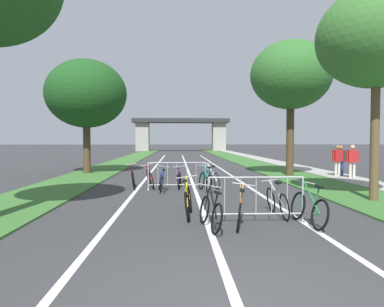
# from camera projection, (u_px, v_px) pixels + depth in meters

# --- Properties ---
(grass_verge_left) EXTENTS (2.67, 69.16, 0.05)m
(grass_verge_left) POSITION_uv_depth(u_px,v_px,m) (126.00, 161.00, 31.86)
(grass_verge_left) COLOR #386B2D
(grass_verge_left) RESTS_ON ground
(grass_verge_right) EXTENTS (2.67, 69.16, 0.05)m
(grass_verge_right) POSITION_uv_depth(u_px,v_px,m) (242.00, 160.00, 32.32)
(grass_verge_right) COLOR #386B2D
(grass_verge_right) RESTS_ON ground
(sidewalk_path_right) EXTENTS (1.68, 69.16, 0.08)m
(sidewalk_path_right) POSITION_uv_depth(u_px,v_px,m) (265.00, 160.00, 32.41)
(sidewalk_path_right) COLOR #9E9B93
(sidewalk_path_right) RESTS_ON ground
(lane_stripe_center) EXTENTS (0.14, 40.01, 0.01)m
(lane_stripe_center) POSITION_uv_depth(u_px,v_px,m) (187.00, 168.00, 23.82)
(lane_stripe_center) COLOR silver
(lane_stripe_center) RESTS_ON ground
(lane_stripe_right_lane) EXTENTS (0.14, 40.01, 0.01)m
(lane_stripe_right_lane) POSITION_uv_depth(u_px,v_px,m) (219.00, 168.00, 23.91)
(lane_stripe_right_lane) COLOR silver
(lane_stripe_right_lane) RESTS_ON ground
(lane_stripe_left_lane) EXTENTS (0.14, 40.01, 0.01)m
(lane_stripe_left_lane) POSITION_uv_depth(u_px,v_px,m) (154.00, 168.00, 23.72)
(lane_stripe_left_lane) COLOR silver
(lane_stripe_left_lane) RESTS_ON ground
(overpass_bridge) EXTENTS (16.63, 3.75, 5.62)m
(overpass_bridge) POSITION_uv_depth(u_px,v_px,m) (181.00, 130.00, 60.76)
(overpass_bridge) COLOR #2D2D30
(overpass_bridge) RESTS_ON ground
(tree_left_cypress_far) EXTENTS (4.46, 4.46, 6.37)m
(tree_left_cypress_far) POSITION_uv_depth(u_px,v_px,m) (86.00, 94.00, 19.47)
(tree_left_cypress_far) COLOR #4C3823
(tree_left_cypress_far) RESTS_ON ground
(tree_right_oak_near) EXTENTS (3.55, 3.55, 6.49)m
(tree_right_oak_near) POSITION_uv_depth(u_px,v_px,m) (377.00, 38.00, 10.51)
(tree_right_oak_near) COLOR brown
(tree_right_oak_near) RESTS_ON ground
(tree_right_maple_mid) EXTENTS (4.16, 4.16, 7.04)m
(tree_right_maple_mid) POSITION_uv_depth(u_px,v_px,m) (291.00, 76.00, 18.09)
(tree_right_maple_mid) COLOR #4C3823
(tree_right_maple_mid) RESTS_ON ground
(crowd_barrier_nearest) EXTENTS (2.25, 0.44, 1.05)m
(crowd_barrier_nearest) POSITION_uv_depth(u_px,v_px,m) (256.00, 199.00, 8.08)
(crowd_barrier_nearest) COLOR #ADADB2
(crowd_barrier_nearest) RESTS_ON ground
(crowd_barrier_second) EXTENTS (2.27, 0.51, 1.05)m
(crowd_barrier_second) POSITION_uv_depth(u_px,v_px,m) (177.00, 176.00, 13.35)
(crowd_barrier_second) COLOR #ADADB2
(crowd_barrier_second) RESTS_ON ground
(bicycle_red_0) EXTENTS (0.70, 1.65, 0.94)m
(bicycle_red_0) POSITION_uv_depth(u_px,v_px,m) (150.00, 178.00, 13.82)
(bicycle_red_0) COLOR black
(bicycle_red_0) RESTS_ON ground
(bicycle_white_1) EXTENTS (0.61, 1.69, 0.97)m
(bicycle_white_1) POSITION_uv_depth(u_px,v_px,m) (212.00, 178.00, 13.92)
(bicycle_white_1) COLOR black
(bicycle_white_1) RESTS_ON ground
(bicycle_orange_2) EXTENTS (0.63, 1.56, 0.91)m
(bicycle_orange_2) POSITION_uv_depth(u_px,v_px,m) (240.00, 210.00, 7.65)
(bicycle_orange_2) COLOR black
(bicycle_orange_2) RESTS_ON ground
(bicycle_teal_3) EXTENTS (0.48, 1.69, 0.96)m
(bicycle_teal_3) POSITION_uv_depth(u_px,v_px,m) (205.00, 181.00, 12.87)
(bicycle_teal_3) COLOR black
(bicycle_teal_3) RESTS_ON ground
(bicycle_purple_4) EXTENTS (0.50, 1.59, 0.86)m
(bicycle_purple_4) POSITION_uv_depth(u_px,v_px,m) (179.00, 179.00, 13.73)
(bicycle_purple_4) COLOR black
(bicycle_purple_4) RESTS_ON ground
(bicycle_silver_5) EXTENTS (0.43, 1.70, 0.90)m
(bicycle_silver_5) POSITION_uv_depth(u_px,v_px,m) (277.00, 201.00, 8.67)
(bicycle_silver_5) COLOR black
(bicycle_silver_5) RESTS_ON ground
(bicycle_green_6) EXTENTS (0.54, 1.71, 0.98)m
(bicycle_green_6) POSITION_uv_depth(u_px,v_px,m) (309.00, 208.00, 7.76)
(bicycle_green_6) COLOR black
(bicycle_green_6) RESTS_ON ground
(bicycle_blue_7) EXTENTS (0.48, 1.59, 0.95)m
(bicycle_blue_7) POSITION_uv_depth(u_px,v_px,m) (161.00, 182.00, 12.85)
(bicycle_blue_7) COLOR black
(bicycle_blue_7) RESTS_ON ground
(bicycle_yellow_8) EXTENTS (0.55, 1.73, 0.99)m
(bicycle_yellow_8) POSITION_uv_depth(u_px,v_px,m) (188.00, 201.00, 8.62)
(bicycle_yellow_8) COLOR black
(bicycle_yellow_8) RESTS_ON ground
(bicycle_black_9) EXTENTS (0.55, 1.61, 0.93)m
(bicycle_black_9) POSITION_uv_depth(u_px,v_px,m) (211.00, 212.00, 7.44)
(bicycle_black_9) COLOR black
(bicycle_black_9) RESTS_ON ground
(bicycle_red_10) EXTENTS (0.52, 1.73, 0.96)m
(bicycle_red_10) POSITION_uv_depth(u_px,v_px,m) (133.00, 179.00, 13.77)
(bicycle_red_10) COLOR black
(bicycle_red_10) RESTS_ON ground
(pedestrian_with_backpack) EXTENTS (0.57, 0.37, 1.62)m
(pedestrian_with_backpack) POSITION_uv_depth(u_px,v_px,m) (341.00, 158.00, 17.86)
(pedestrian_with_backpack) COLOR navy
(pedestrian_with_backpack) RESTS_ON ground
(pedestrian_in_red_jacket) EXTENTS (0.58, 0.36, 1.63)m
(pedestrian_in_red_jacket) POSITION_uv_depth(u_px,v_px,m) (338.00, 158.00, 17.78)
(pedestrian_in_red_jacket) COLOR beige
(pedestrian_in_red_jacket) RESTS_ON ground
(pedestrian_waiting) EXTENTS (0.60, 0.31, 1.66)m
(pedestrian_waiting) POSITION_uv_depth(u_px,v_px,m) (352.00, 158.00, 16.80)
(pedestrian_waiting) COLOR beige
(pedestrian_waiting) RESTS_ON ground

